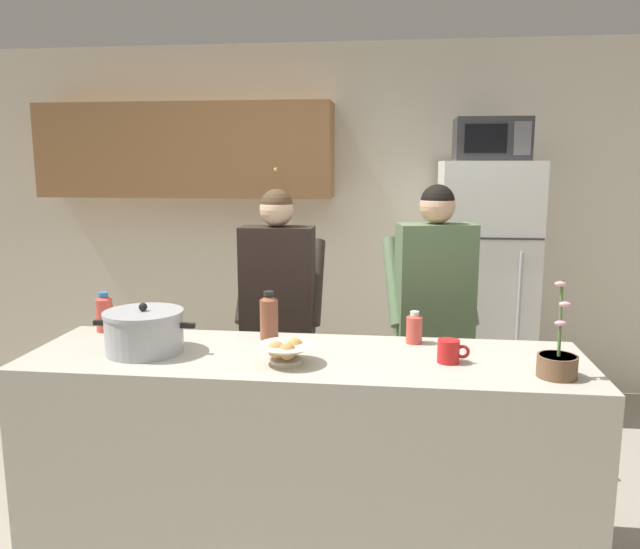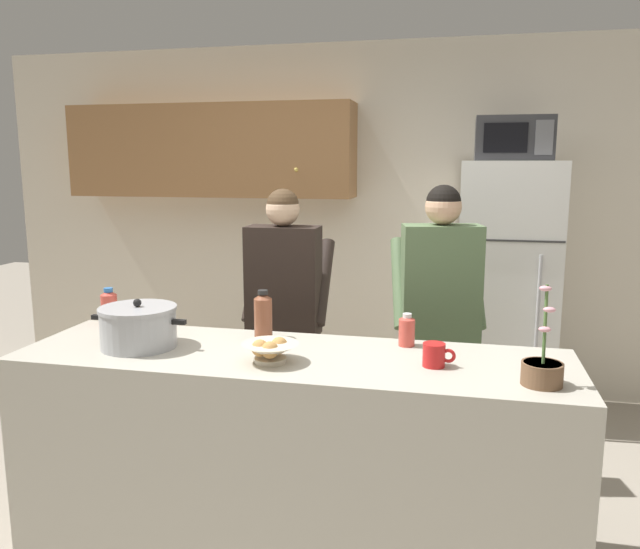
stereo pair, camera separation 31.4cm
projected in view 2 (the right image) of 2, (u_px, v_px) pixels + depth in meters
back_wall_unit at (336, 204)px, 4.79m from camera, size 6.00×0.48×2.60m
kitchen_island at (292, 455)px, 2.74m from camera, size 2.36×0.68×0.92m
refrigerator at (505, 291)px, 4.23m from camera, size 0.64×0.68×1.74m
microwave at (513, 139)px, 4.03m from camera, size 0.48×0.37×0.28m
person_near_pot at (284, 297)px, 3.50m from camera, size 0.49×0.41×1.59m
person_by_sink at (440, 300)px, 3.33m from camera, size 0.55×0.49×1.61m
cooking_pot at (139, 327)px, 2.75m from camera, size 0.45×0.34×0.22m
coffee_mug at (435, 355)px, 2.49m from camera, size 0.13×0.09×0.10m
bread_bowl at (270, 351)px, 2.54m from camera, size 0.24×0.24×0.10m
bottle_near_edge at (263, 315)px, 2.90m from camera, size 0.08×0.08×0.23m
bottle_mid_counter at (109, 307)px, 3.11m from camera, size 0.08×0.08×0.19m
bottle_far_corner at (407, 330)px, 2.77m from camera, size 0.07×0.07×0.15m
potted_orchid at (542, 370)px, 2.28m from camera, size 0.15×0.15×0.37m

